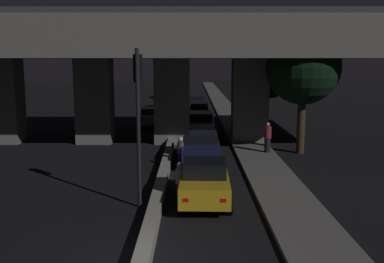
% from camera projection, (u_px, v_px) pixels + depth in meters
% --- Properties ---
extents(median_divider, '(0.43, 126.00, 0.43)m').
position_uv_depth(median_divider, '(180.00, 109.00, 45.51)').
color(median_divider, gray).
rests_on(median_divider, ground_plane).
extents(sidewalk_right, '(2.16, 126.00, 0.15)m').
position_uv_depth(sidewalk_right, '(233.00, 119.00, 38.62)').
color(sidewalk_right, '#5B5956').
rests_on(sidewalk_right, ground_plane).
extents(elevated_overpass, '(27.62, 11.01, 8.31)m').
position_uv_depth(elevated_overpass, '(168.00, 46.00, 27.34)').
color(elevated_overpass, slate).
rests_on(elevated_overpass, ground_plane).
extents(traffic_light_left_of_median, '(0.30, 0.49, 5.54)m').
position_uv_depth(traffic_light_left_of_median, '(139.00, 101.00, 15.39)').
color(traffic_light_left_of_median, black).
rests_on(traffic_light_left_of_median, ground_plane).
extents(street_lamp, '(2.59, 0.32, 8.39)m').
position_uv_depth(street_lamp, '(230.00, 62.00, 31.20)').
color(street_lamp, '#2D2D30').
rests_on(street_lamp, ground_plane).
extents(car_taxi_yellow_lead, '(1.97, 4.15, 1.57)m').
position_uv_depth(car_taxi_yellow_lead, '(205.00, 181.00, 16.33)').
color(car_taxi_yellow_lead, gold).
rests_on(car_taxi_yellow_lead, ground_plane).
extents(car_dark_blue_second, '(2.02, 4.61, 1.52)m').
position_uv_depth(car_dark_blue_second, '(201.00, 147.00, 22.83)').
color(car_dark_blue_second, '#141938').
rests_on(car_dark_blue_second, ground_plane).
extents(car_silver_third, '(2.13, 4.44, 1.64)m').
position_uv_depth(car_silver_third, '(201.00, 123.00, 30.68)').
color(car_silver_third, gray).
rests_on(car_silver_third, ground_plane).
extents(car_dark_blue_fourth, '(1.88, 4.01, 1.48)m').
position_uv_depth(car_dark_blue_fourth, '(199.00, 111.00, 38.71)').
color(car_dark_blue_fourth, '#141938').
rests_on(car_dark_blue_fourth, ground_plane).
extents(car_dark_blue_fifth, '(2.08, 4.35, 1.43)m').
position_uv_depth(car_dark_blue_fifth, '(197.00, 102.00, 47.17)').
color(car_dark_blue_fifth, '#141938').
rests_on(car_dark_blue_fifth, ground_plane).
extents(car_silver_lead_oncoming, '(1.91, 4.27, 1.43)m').
position_uv_depth(car_silver_lead_oncoming, '(152.00, 117.00, 35.23)').
color(car_silver_lead_oncoming, gray).
rests_on(car_silver_lead_oncoming, ground_plane).
extents(car_dark_blue_second_oncoming, '(1.81, 4.31, 1.42)m').
position_uv_depth(car_dark_blue_second_oncoming, '(165.00, 101.00, 48.44)').
color(car_dark_blue_second_oncoming, '#141938').
rests_on(car_dark_blue_second_oncoming, ground_plane).
extents(car_silver_third_oncoming, '(1.95, 4.19, 1.95)m').
position_uv_depth(car_silver_third_oncoming, '(169.00, 91.00, 60.33)').
color(car_silver_third_oncoming, gray).
rests_on(car_silver_third_oncoming, ground_plane).
extents(motorcycle_red_filtering_near, '(0.33, 1.76, 1.45)m').
position_uv_depth(motorcycle_red_filtering_near, '(180.00, 184.00, 16.51)').
color(motorcycle_red_filtering_near, black).
rests_on(motorcycle_red_filtering_near, ground_plane).
extents(motorcycle_blue_filtering_mid, '(0.32, 1.77, 1.51)m').
position_uv_depth(motorcycle_blue_filtering_mid, '(181.00, 155.00, 21.52)').
color(motorcycle_blue_filtering_mid, black).
rests_on(motorcycle_blue_filtering_mid, ground_plane).
extents(motorcycle_black_filtering_far, '(0.32, 1.89, 1.43)m').
position_uv_depth(motorcycle_black_filtering_far, '(184.00, 128.00, 30.14)').
color(motorcycle_black_filtering_far, black).
rests_on(motorcycle_black_filtering_far, ground_plane).
extents(pedestrian_on_sidewalk, '(0.40, 0.40, 1.64)m').
position_uv_depth(pedestrian_on_sidewalk, '(268.00, 138.00, 24.45)').
color(pedestrian_on_sidewalk, black).
rests_on(pedestrian_on_sidewalk, sidewalk_right).
extents(roadside_tree_kerbside_near, '(4.06, 4.06, 6.78)m').
position_uv_depth(roadside_tree_kerbside_near, '(304.00, 68.00, 24.29)').
color(roadside_tree_kerbside_near, '#38281C').
rests_on(roadside_tree_kerbside_near, ground_plane).
extents(roadside_tree_kerbside_mid, '(4.72, 4.72, 6.93)m').
position_uv_depth(roadside_tree_kerbside_mid, '(268.00, 68.00, 34.09)').
color(roadside_tree_kerbside_mid, '#38281C').
rests_on(roadside_tree_kerbside_mid, ground_plane).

